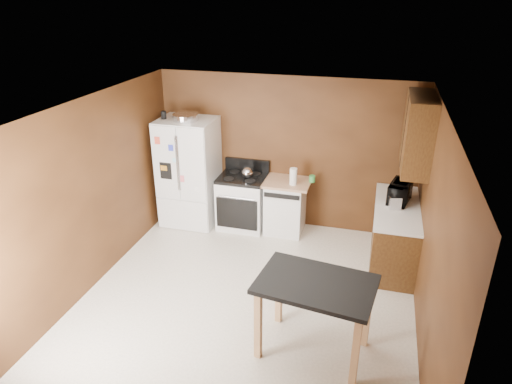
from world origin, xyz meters
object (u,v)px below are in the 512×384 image
at_px(refrigerator, 189,172).
at_px(gas_range, 243,201).
at_px(toaster, 394,201).
at_px(microwave, 400,193).
at_px(pen_cup, 164,115).
at_px(dishwasher, 285,206).
at_px(paper_towel, 293,177).
at_px(island, 315,294).
at_px(green_canister, 312,179).
at_px(kettle, 247,173).
at_px(roasting_pan, 186,117).

distance_m(refrigerator, gas_range, 1.01).
xyz_separation_m(toaster, microwave, (0.08, 0.20, 0.04)).
height_order(pen_cup, dishwasher, pen_cup).
bearing_deg(paper_towel, gas_range, 174.79).
bearing_deg(island, pen_cup, 138.97).
relative_size(green_canister, microwave, 0.22).
relative_size(kettle, dishwasher, 0.20).
distance_m(kettle, toaster, 2.32).
bearing_deg(toaster, paper_towel, 151.26).
relative_size(toaster, microwave, 0.52).
bearing_deg(island, paper_towel, 106.38).
bearing_deg(gas_range, green_canister, 5.29).
xyz_separation_m(roasting_pan, island, (2.49, -2.50, -1.08)).
distance_m(toaster, dishwasher, 1.81).
relative_size(microwave, gas_range, 0.44).
distance_m(microwave, dishwasher, 1.85).
bearing_deg(kettle, dishwasher, 5.93).
height_order(kettle, refrigerator, refrigerator).
relative_size(microwave, island, 0.37).
height_order(roasting_pan, paper_towel, roasting_pan).
distance_m(roasting_pan, gas_range, 1.65).
height_order(pen_cup, kettle, pen_cup).
xyz_separation_m(paper_towel, refrigerator, (-1.77, 0.02, -0.12)).
distance_m(roasting_pan, microwave, 3.44).
bearing_deg(island, kettle, 120.38).
relative_size(pen_cup, refrigerator, 0.07).
distance_m(microwave, refrigerator, 3.37).
relative_size(paper_towel, green_canister, 2.54).
distance_m(toaster, gas_range, 2.48).
bearing_deg(dishwasher, kettle, -174.07).
xyz_separation_m(green_canister, refrigerator, (-2.03, -0.16, -0.04)).
relative_size(pen_cup, gas_range, 0.11).
bearing_deg(toaster, microwave, 56.22).
xyz_separation_m(paper_towel, microwave, (1.59, -0.22, 0.01)).
height_order(roasting_pan, refrigerator, roasting_pan).
xyz_separation_m(microwave, gas_range, (-2.45, 0.30, -0.57)).
xyz_separation_m(pen_cup, island, (2.85, -2.48, -1.09)).
xyz_separation_m(toaster, dishwasher, (-1.65, 0.52, -0.54)).
height_order(refrigerator, gas_range, refrigerator).
relative_size(kettle, gas_range, 0.16).
xyz_separation_m(pen_cup, kettle, (1.35, 0.08, -0.87)).
relative_size(microwave, refrigerator, 0.27).
bearing_deg(paper_towel, pen_cup, -178.93).
height_order(green_canister, microwave, microwave).
height_order(microwave, refrigerator, refrigerator).
bearing_deg(gas_range, dishwasher, 1.94).
distance_m(green_canister, island, 2.75).
height_order(kettle, dishwasher, kettle).
distance_m(microwave, island, 2.47).
relative_size(toaster, gas_range, 0.23).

